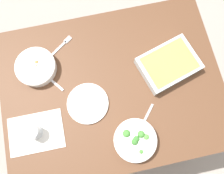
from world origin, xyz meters
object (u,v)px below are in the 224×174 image
object	(u,v)px
spoon_by_stew	(48,77)
fork_on_table	(61,46)
spoon_by_broccoli	(143,123)
baking_dish	(169,64)
broccoli_bowl	(135,140)
stew_bowl	(36,67)
side_plate	(88,103)
drink_cup	(34,132)

from	to	relation	value
spoon_by_stew	fork_on_table	bearing A→B (deg)	-121.17
spoon_by_broccoli	fork_on_table	distance (m)	0.62
baking_dish	broccoli_bowl	bearing A→B (deg)	52.25
broccoli_bowl	stew_bowl	bearing A→B (deg)	-48.36
stew_bowl	baking_dish	size ratio (longest dim) A/B	0.62
fork_on_table	stew_bowl	bearing A→B (deg)	35.61
baking_dish	spoon_by_stew	size ratio (longest dim) A/B	2.34
spoon_by_stew	fork_on_table	world-z (taller)	spoon_by_stew
spoon_by_broccoli	fork_on_table	bearing A→B (deg)	-56.25
side_plate	baking_dish	bearing A→B (deg)	-166.53
broccoli_bowl	side_plate	world-z (taller)	broccoli_bowl
broccoli_bowl	drink_cup	world-z (taller)	drink_cup
stew_bowl	side_plate	bearing A→B (deg)	133.13
drink_cup	fork_on_table	bearing A→B (deg)	-114.60
fork_on_table	drink_cup	bearing A→B (deg)	65.40
side_plate	drink_cup	bearing A→B (deg)	17.65
side_plate	fork_on_table	distance (m)	0.37
broccoli_bowl	fork_on_table	bearing A→B (deg)	-64.46
drink_cup	fork_on_table	world-z (taller)	drink_cup
broccoli_bowl	spoon_by_broccoli	bearing A→B (deg)	-130.64
side_plate	spoon_by_stew	bearing A→B (deg)	-45.35
broccoli_bowl	fork_on_table	world-z (taller)	broccoli_bowl
side_plate	spoon_by_stew	size ratio (longest dim) A/B	1.47
side_plate	spoon_by_stew	world-z (taller)	side_plate
spoon_by_broccoli	drink_cup	bearing A→B (deg)	-7.29
stew_bowl	broccoli_bowl	world-z (taller)	broccoli_bowl
baking_dish	drink_cup	xyz separation A→B (m)	(0.76, 0.20, 0.00)
drink_cup	stew_bowl	bearing A→B (deg)	-99.36
baking_dish	spoon_by_broccoli	bearing A→B (deg)	53.06
stew_bowl	baking_dish	bearing A→B (deg)	168.96
stew_bowl	spoon_by_stew	distance (m)	0.08
stew_bowl	fork_on_table	bearing A→B (deg)	-144.39
drink_cup	spoon_by_broccoli	size ratio (longest dim) A/B	0.58
baking_dish	fork_on_table	size ratio (longest dim) A/B	2.27
stew_bowl	side_plate	size ratio (longest dim) A/B	0.99
drink_cup	spoon_by_broccoli	xyz separation A→B (m)	(-0.55, 0.07, -0.03)
side_plate	fork_on_table	world-z (taller)	side_plate
stew_bowl	drink_cup	distance (m)	0.35
broccoli_bowl	spoon_by_stew	world-z (taller)	broccoli_bowl
spoon_by_stew	spoon_by_broccoli	size ratio (longest dim) A/B	1.03
stew_bowl	baking_dish	distance (m)	0.71
spoon_by_stew	spoon_by_broccoli	world-z (taller)	same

